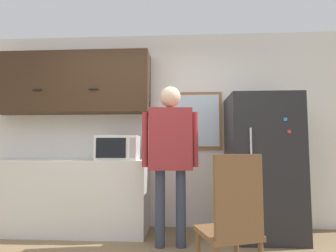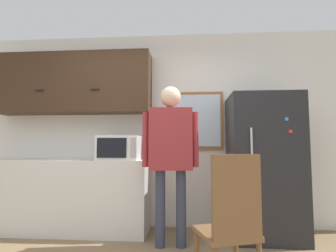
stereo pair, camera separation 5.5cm
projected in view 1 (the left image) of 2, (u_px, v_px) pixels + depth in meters
back_wall at (153, 128)px, 3.72m from camera, size 6.00×0.06×2.70m
counter at (64, 195)px, 3.39m from camera, size 2.17×0.59×0.92m
upper_cabinets at (71, 83)px, 3.63m from camera, size 2.17×0.37×0.83m
microwave at (119, 148)px, 3.33m from camera, size 0.52×0.39×0.31m
person at (170, 146)px, 2.94m from camera, size 0.63×0.25×1.77m
refrigerator at (262, 165)px, 3.22m from camera, size 0.82×0.72×1.72m
chair at (233, 219)px, 1.97m from camera, size 0.52×0.52×1.03m
window at (194, 121)px, 3.65m from camera, size 0.76×0.05×0.80m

